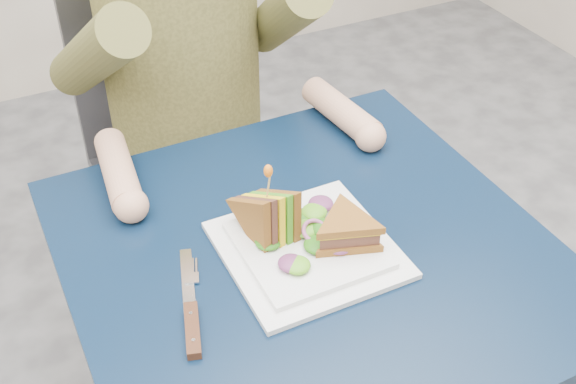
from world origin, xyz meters
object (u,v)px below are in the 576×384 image
chair (178,133)px  plate (308,248)px  sandwich_upright (269,218)px  table (309,284)px  fork (192,303)px  diner (179,5)px  knife (191,320)px  sandwich_flat (347,230)px

chair → plate: (-0.01, -0.69, 0.20)m
sandwich_upright → table: bearing=-37.7°
fork → table: bearing=8.0°
diner → knife: bearing=-109.3°
table → sandwich_flat: 0.14m
plate → knife: plate is taller
table → chair: chair is taller
diner → sandwich_upright: bearing=-95.6°
table → sandwich_upright: (-0.05, 0.04, 0.13)m
diner → plate: size_ratio=2.87×
sandwich_flat → knife: bearing=-173.1°
sandwich_flat → sandwich_upright: 0.12m
sandwich_upright → fork: size_ratio=0.85×
table → fork: 0.23m
sandwich_upright → knife: 0.21m
chair → sandwich_upright: (-0.05, -0.65, 0.24)m
chair → knife: size_ratio=4.28×
diner → knife: diner is taller
sandwich_flat → chair: bearing=93.8°
table → diner: size_ratio=1.01×
diner → knife: (-0.22, -0.64, -0.18)m
diner → knife: 0.70m
diner → plate: diner is taller
table → sandwich_flat: (0.05, -0.03, 0.12)m
chair → sandwich_upright: bearing=-94.6°
diner → table: bearing=-90.0°
table → sandwich_flat: sandwich_flat is taller
table → diner: bearing=90.0°
chair → diner: bearing=-90.0°
plate → sandwich_flat: size_ratio=1.66×
sandwich_upright → knife: sandwich_upright is taller
plate → knife: bearing=-165.1°
chair → sandwich_flat: bearing=-86.2°
plate → sandwich_upright: 0.08m
table → chair: (0.00, 0.69, -0.11)m
plate → sandwich_upright: size_ratio=1.77×
sandwich_upright → fork: (-0.16, -0.07, -0.05)m
sandwich_flat → fork: 0.26m
chair → sandwich_flat: chair is taller
chair → sandwich_flat: (0.05, -0.72, 0.23)m
knife → fork: bearing=69.0°
plate → sandwich_upright: (-0.05, 0.05, 0.05)m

